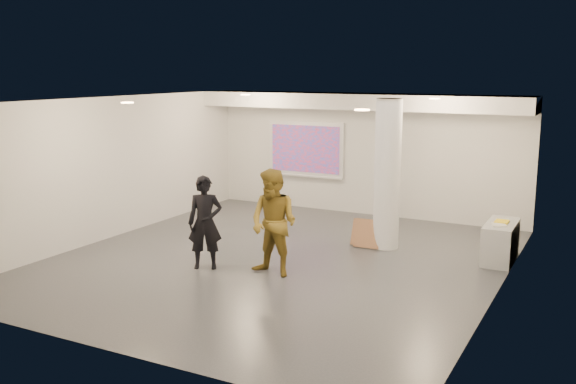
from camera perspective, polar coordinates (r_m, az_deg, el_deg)
The scene contains 20 objects.
floor at distance 12.21m, azimuth -0.87°, elevation -6.09°, with size 8.00×9.00×0.01m, color #373A3F.
ceiling at distance 11.69m, azimuth -0.92°, elevation 8.12°, with size 8.00×9.00×0.01m, color white.
wall_back at distance 15.91m, azimuth 6.85°, elevation 3.35°, with size 8.00×0.01×3.00m, color silver.
wall_front at distance 8.27m, azimuth -15.93°, elevation -3.98°, with size 8.00×0.01×3.00m, color silver.
wall_left at distance 14.18m, azimuth -15.27°, elevation 2.13°, with size 0.01×9.00×3.00m, color silver.
wall_right at distance 10.59m, azimuth 18.52°, elevation -0.92°, with size 0.01×9.00×3.00m, color silver.
soffit_band at distance 15.29m, azimuth 6.22°, elevation 8.03°, with size 8.00×1.10×0.36m, color white.
downlight_nw at distance 14.95m, azimuth -3.80°, elevation 8.62°, with size 0.22×0.22×0.02m, color #FFC386.
downlight_ne at distance 13.22m, azimuth 12.90°, elevation 8.08°, with size 0.22×0.22×0.02m, color #FFC386.
downlight_sw at distance 11.72m, azimuth -14.09°, elevation 7.71°, with size 0.22×0.22×0.02m, color #FFC386.
downlight_se at distance 9.41m, azimuth 6.60°, elevation 7.26°, with size 0.22×0.22×0.02m, color #FFC386.
column at distance 12.90m, azimuth 8.82°, elevation 1.55°, with size 0.52×0.52×3.00m, color white.
projection_screen at distance 16.50m, azimuth 1.58°, elevation 3.79°, with size 2.10×0.13×1.42m.
credenza at distance 12.72m, azimuth 18.36°, elevation -4.23°, with size 0.52×1.26×0.73m, color #9C9FA1.
papers_stack at distance 12.44m, azimuth 18.22°, elevation -2.76°, with size 0.25×0.32×0.02m, color silver.
postit_pad at distance 12.67m, azimuth 18.46°, elevation -2.52°, with size 0.23×0.32×0.03m, color yellow.
cardboard_back at distance 13.09m, azimuth 7.06°, elevation -3.69°, with size 0.54×0.05×0.59m, color #9C6B46.
cardboard_front at distance 13.23m, azimuth 6.72°, elevation -3.62°, with size 0.50×0.05×0.55m, color #9C6B46.
woman at distance 11.63m, azimuth -7.38°, elevation -2.72°, with size 0.62×0.41×1.69m, color black.
man at distance 11.12m, azimuth -1.27°, elevation -2.77°, with size 0.91×0.71×1.88m, color olive.
Camera 1 is at (5.56, -10.27, 3.56)m, focal length 40.00 mm.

